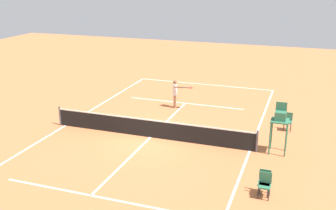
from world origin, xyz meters
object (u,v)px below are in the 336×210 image
tennis_ball (149,121)px  courtside_chair_mid (288,121)px  umpire_chair (280,120)px  player_serving (176,91)px  courtside_chair_far (264,181)px  courtside_chair_near (265,184)px

tennis_ball → courtside_chair_mid: size_ratio=0.07×
tennis_ball → umpire_chair: size_ratio=0.03×
player_serving → courtside_chair_mid: player_serving is taller
player_serving → courtside_chair_mid: 7.03m
tennis_ball → courtside_chair_far: courtside_chair_far is taller
tennis_ball → courtside_chair_mid: 7.55m
courtside_chair_far → player_serving: bearing=-53.7°
player_serving → courtside_chair_mid: size_ratio=1.84×
courtside_chair_near → umpire_chair: bearing=-91.4°
tennis_ball → courtside_chair_near: bearing=139.7°
tennis_ball → courtside_chair_far: size_ratio=0.07×
courtside_chair_near → courtside_chair_far: size_ratio=1.00×
player_serving → tennis_ball: (0.60, 2.96, -1.01)m
umpire_chair → courtside_chair_near: umpire_chair is taller
courtside_chair_mid → courtside_chair_far: 7.11m
umpire_chair → courtside_chair_mid: umpire_chair is taller
umpire_chair → courtside_chair_mid: bearing=-94.5°
courtside_chair_far → courtside_chair_near: bearing=103.4°
courtside_chair_near → courtside_chair_mid: 7.32m
courtside_chair_near → tennis_ball: bearing=-40.3°
player_serving → courtside_chair_far: size_ratio=1.84×
courtside_chair_mid → courtside_chair_far: (0.40, 7.10, 0.00)m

